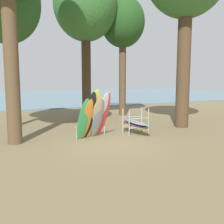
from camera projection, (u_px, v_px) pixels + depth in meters
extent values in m
plane|color=brown|center=(107.00, 142.00, 10.85)|extent=(80.00, 80.00, 0.00)
cube|color=slate|center=(17.00, 97.00, 38.11)|extent=(80.00, 36.00, 0.10)
cylinder|color=brown|center=(11.00, 53.00, 10.17)|extent=(0.58, 0.58, 7.43)
cylinder|color=#4C3823|center=(184.00, 63.00, 13.91)|extent=(0.73, 0.73, 7.08)
cylinder|color=#42301E|center=(86.00, 72.00, 17.48)|extent=(0.63, 0.63, 6.29)
ellipsoid|color=#387033|center=(85.00, 4.00, 16.91)|extent=(4.26, 4.26, 4.90)
cylinder|color=#4C3823|center=(9.00, 78.00, 13.79)|extent=(0.39, 0.39, 5.46)
ellipsoid|color=#285623|center=(5.00, 3.00, 13.30)|extent=(3.62, 3.62, 4.16)
cylinder|color=brown|center=(122.00, 76.00, 18.84)|extent=(0.52, 0.52, 5.77)
ellipsoid|color=#234C1E|center=(123.00, 22.00, 18.35)|extent=(3.18, 3.18, 3.65)
ellipsoid|color=#339E56|center=(83.00, 119.00, 11.01)|extent=(0.65, 0.82, 1.87)
ellipsoid|color=orange|center=(86.00, 119.00, 11.12)|extent=(0.69, 0.89, 1.84)
ellipsoid|color=black|center=(89.00, 115.00, 11.22)|extent=(0.64, 0.96, 2.15)
ellipsoid|color=yellow|center=(92.00, 114.00, 11.33)|extent=(0.69, 1.01, 2.25)
ellipsoid|color=#C6B289|center=(95.00, 117.00, 11.46)|extent=(0.70, 1.03, 1.95)
ellipsoid|color=gray|center=(98.00, 118.00, 11.58)|extent=(0.69, 0.86, 1.80)
ellipsoid|color=white|center=(101.00, 114.00, 11.68)|extent=(0.77, 1.15, 2.12)
ellipsoid|color=red|center=(103.00, 115.00, 11.79)|extent=(0.69, 1.01, 2.08)
cylinder|color=#9EA0A5|center=(76.00, 133.00, 11.30)|extent=(0.04, 0.04, 0.55)
cylinder|color=#9EA0A5|center=(104.00, 129.00, 12.28)|extent=(0.04, 0.04, 0.55)
cylinder|color=#9EA0A5|center=(91.00, 125.00, 11.75)|extent=(1.70, 0.40, 0.04)
cylinder|color=#9EA0A5|center=(129.00, 123.00, 11.97)|extent=(0.05, 0.05, 1.25)
cylinder|color=#9EA0A5|center=(148.00, 121.00, 12.46)|extent=(0.05, 0.05, 1.25)
cylinder|color=#9EA0A5|center=(123.00, 121.00, 12.50)|extent=(0.05, 0.05, 1.25)
cylinder|color=#9EA0A5|center=(142.00, 119.00, 12.99)|extent=(0.05, 0.05, 1.25)
cylinder|color=#9EA0A5|center=(139.00, 128.00, 12.25)|extent=(1.10, 0.04, 0.04)
cylinder|color=#9EA0A5|center=(139.00, 118.00, 12.19)|extent=(1.10, 0.04, 0.04)
cylinder|color=#9EA0A5|center=(132.00, 126.00, 12.78)|extent=(1.10, 0.04, 0.04)
cylinder|color=#9EA0A5|center=(132.00, 117.00, 12.72)|extent=(1.10, 0.04, 0.04)
ellipsoid|color=yellow|center=(135.00, 126.00, 12.49)|extent=(0.64, 2.13, 0.06)
ellipsoid|color=purple|center=(135.00, 125.00, 12.49)|extent=(0.58, 2.12, 0.06)
ellipsoid|color=#339E56|center=(136.00, 123.00, 12.52)|extent=(0.56, 2.11, 0.06)
ellipsoid|color=gray|center=(135.00, 122.00, 12.47)|extent=(0.63, 2.13, 0.06)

